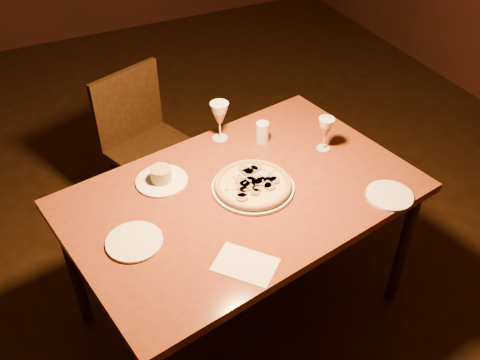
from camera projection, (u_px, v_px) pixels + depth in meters
name	position (u px, v px, depth m)	size (l,w,h in m)	color
floor	(175.00, 296.00, 2.85)	(7.00, 7.00, 0.00)	black
dining_table	(242.00, 204.00, 2.34)	(1.63, 1.21, 0.79)	brown
chair_far	(146.00, 142.00, 3.07)	(0.57, 0.57, 0.92)	black
pizza_plate	(253.00, 185.00, 2.30)	(0.36, 0.36, 0.04)	white
ramekin_saucer	(161.00, 178.00, 2.34)	(0.23, 0.23, 0.07)	white
wine_glass_far	(220.00, 121.00, 2.55)	(0.09, 0.09, 0.20)	#CA7254
wine_glass_right	(325.00, 134.00, 2.49)	(0.08, 0.08, 0.17)	#CA7254
water_tumbler	(262.00, 132.00, 2.56)	(0.06, 0.06, 0.10)	silver
side_plate_left	(134.00, 242.00, 2.06)	(0.22, 0.22, 0.01)	white
side_plate_near	(389.00, 195.00, 2.27)	(0.20, 0.20, 0.01)	white
menu_card	(245.00, 264.00, 1.98)	(0.15, 0.23, 0.00)	white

